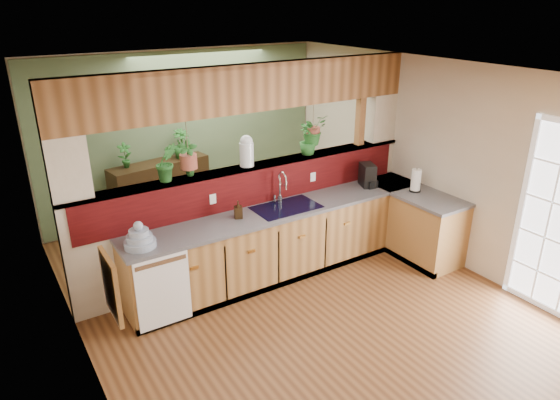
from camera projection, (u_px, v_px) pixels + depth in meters
ground at (315, 315)px, 5.58m from camera, size 4.60×7.00×0.01m
ceiling at (322, 79)px, 4.60m from camera, size 4.60×7.00×0.01m
wall_back at (185, 134)px, 7.83m from camera, size 4.60×0.02×2.60m
wall_left at (84, 269)px, 3.95m from camera, size 0.02×7.00×2.60m
wall_right at (466, 169)px, 6.23m from camera, size 0.02×7.00×2.60m
pass_through_partition at (255, 180)px, 6.20m from camera, size 4.60×0.21×2.60m
pass_through_ledge at (253, 166)px, 6.12m from camera, size 4.60×0.21×0.04m
header_beam at (251, 88)px, 5.76m from camera, size 4.60×0.15×0.55m
sage_backwall at (186, 135)px, 7.81m from camera, size 4.55×0.02×2.55m
countertop at (328, 232)px, 6.51m from camera, size 4.14×1.52×0.90m
dishwasher at (164, 291)px, 5.19m from camera, size 0.58×0.03×0.82m
navy_sink at (286, 213)px, 6.16m from camera, size 0.82×0.50×0.18m
framed_print at (111, 287)px, 3.24m from camera, size 0.04×0.35×0.45m
faucet at (281, 186)px, 6.18m from camera, size 0.18×0.18×0.42m
dish_stack at (140, 239)px, 5.13m from camera, size 0.33×0.33×0.29m
soap_dispenser at (238, 210)px, 5.80m from camera, size 0.12×0.13×0.21m
coffee_maker at (368, 176)px, 6.77m from camera, size 0.17×0.28×0.31m
paper_towel at (416, 181)px, 6.58m from camera, size 0.15×0.15×0.33m
glass_jar at (247, 151)px, 6.00m from camera, size 0.17×0.17×0.38m
ledge_plant_left at (166, 162)px, 5.49m from camera, size 0.25×0.21×0.44m
ledge_plant_right at (308, 140)px, 6.45m from camera, size 0.23×0.23×0.39m
hanging_plant_a at (187, 147)px, 5.57m from camera, size 0.26×0.22×0.56m
hanging_plant_b at (313, 117)px, 6.38m from camera, size 0.37×0.33×0.51m
shelving_console at (162, 193)px, 7.66m from camera, size 1.56×0.64×1.01m
shelf_plant_a at (125, 155)px, 7.16m from camera, size 0.21×0.15×0.37m
shelf_plant_b at (181, 144)px, 7.57m from camera, size 0.26×0.26×0.45m
floor_plant at (275, 203)px, 7.62m from camera, size 0.71×0.62×0.75m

